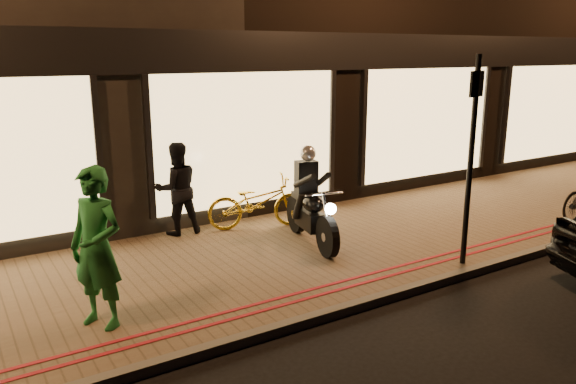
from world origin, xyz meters
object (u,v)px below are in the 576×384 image
(sign_post, at_px, (471,151))
(bicycle_gold, at_px, (258,202))
(person_green, at_px, (97,248))
(motorcycle, at_px, (310,206))

(sign_post, bearing_deg, bicycle_gold, 119.24)
(sign_post, relative_size, person_green, 1.63)
(motorcycle, xyz_separation_m, bicycle_gold, (-0.32, 1.15, -0.15))
(sign_post, relative_size, bicycle_gold, 1.69)
(motorcycle, height_order, person_green, person_green)
(sign_post, distance_m, bicycle_gold, 3.74)
(motorcycle, distance_m, sign_post, 2.62)
(sign_post, xyz_separation_m, bicycle_gold, (-1.73, 3.09, -1.21))
(motorcycle, height_order, bicycle_gold, motorcycle)
(sign_post, height_order, bicycle_gold, sign_post)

